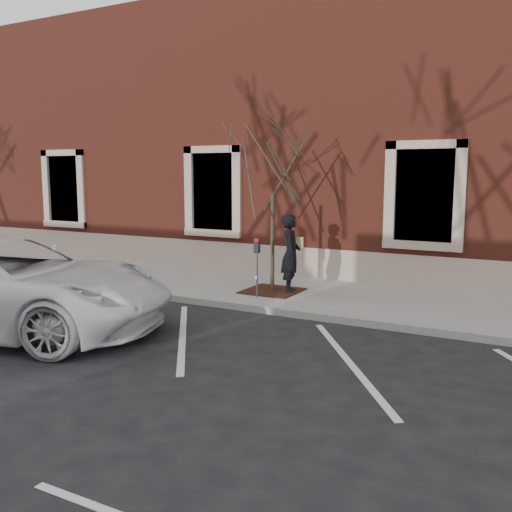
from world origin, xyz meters
The scene contains 9 objects.
ground centered at (0.00, 0.00, 0.00)m, with size 120.00×120.00×0.00m, color #28282B.
sidewalk_near centered at (0.00, 1.75, 0.07)m, with size 40.00×3.50×0.15m, color #A7A49C.
curb_near centered at (0.00, -0.05, 0.07)m, with size 40.00×0.12×0.15m, color #9E9E99.
parking_stripes centered at (0.00, -2.20, 0.00)m, with size 28.00×4.40×0.01m, color silver, non-canonical shape.
building_civic centered at (0.00, 7.74, 4.00)m, with size 40.00×8.62×8.00m.
man centered at (0.43, 1.50, 1.07)m, with size 0.67×0.44×1.84m, color black.
parking_meter centered at (-0.02, 0.67, 1.08)m, with size 0.12×0.09×1.33m.
tree_grate centered at (0.01, 1.38, 0.17)m, with size 1.26×1.26×0.03m, color #401E14.
sapling centered at (0.01, 1.38, 3.10)m, with size 2.53×2.53×4.22m.
Camera 1 is at (6.04, -10.42, 2.95)m, focal length 40.00 mm.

